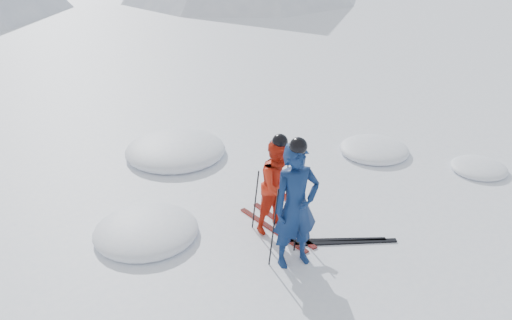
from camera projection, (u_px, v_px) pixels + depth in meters
ground at (349, 195)px, 10.35m from camera, size 160.00×160.00×0.00m
skier_blue at (296, 206)px, 8.02m from camera, size 0.83×0.65×2.01m
skier_red at (279, 186)px, 8.96m from camera, size 0.81×0.63×1.64m
pole_blue_left at (274, 228)px, 8.11m from camera, size 0.13×0.09×1.34m
pole_blue_right at (297, 213)px, 8.48m from camera, size 0.13×0.08×1.34m
pole_red_left at (255, 200)px, 9.09m from camera, size 0.11×0.09×1.09m
pole_red_right at (286, 191)px, 9.35m from camera, size 0.11×0.08×1.09m
ski_worn_left at (273, 229)px, 9.25m from camera, size 0.13×1.70×0.03m
ski_worn_right at (283, 225)px, 9.38m from camera, size 0.17×1.70×0.03m
ski_loose_a at (335, 240)px, 8.96m from camera, size 1.43×1.06×0.03m
ski_loose_b at (346, 242)px, 8.91m from camera, size 1.47×1.02×0.03m
snow_lumps at (227, 172)px, 11.19m from camera, size 8.05×6.19×0.48m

